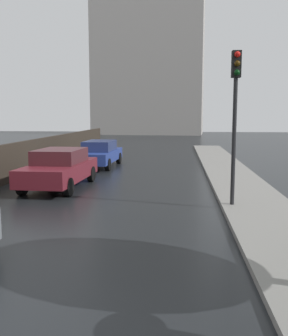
% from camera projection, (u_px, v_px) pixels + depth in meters
% --- Properties ---
extents(car_maroon_near_kerb, '(2.05, 4.64, 1.48)m').
position_uv_depth(car_maroon_near_kerb, '(60.00, 168.00, 15.05)').
color(car_maroon_near_kerb, maroon).
rests_on(car_maroon_near_kerb, ground).
extents(car_blue_far_ahead, '(1.83, 4.56, 1.41)m').
position_uv_depth(car_blue_far_ahead, '(100.00, 153.00, 21.05)').
color(car_blue_far_ahead, navy).
rests_on(car_blue_far_ahead, ground).
extents(traffic_light, '(0.26, 0.39, 4.46)m').
position_uv_depth(traffic_light, '(235.00, 100.00, 11.28)').
color(traffic_light, black).
rests_on(traffic_light, sidewalk_strip).
extents(distant_tower, '(15.96, 10.67, 25.85)m').
position_uv_depth(distant_tower, '(150.00, 43.00, 56.00)').
color(distant_tower, '#9E9993').
rests_on(distant_tower, ground).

